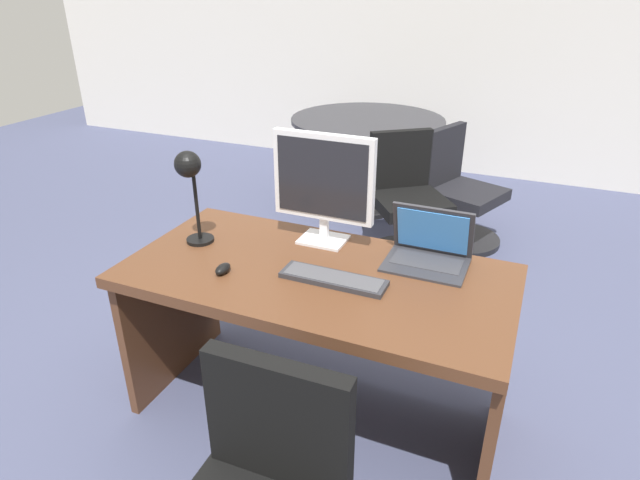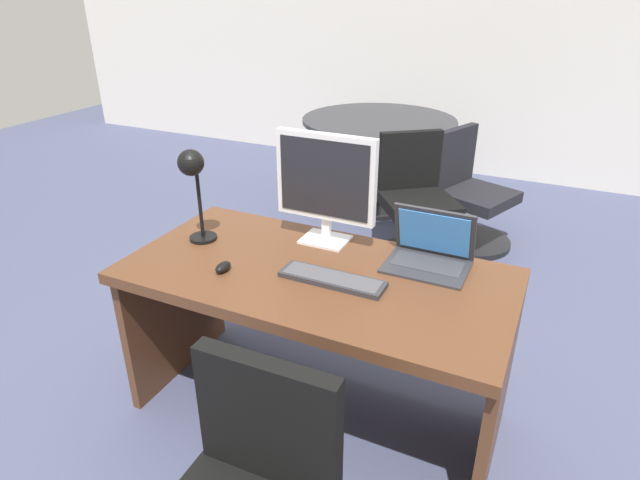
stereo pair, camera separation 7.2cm
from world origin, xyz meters
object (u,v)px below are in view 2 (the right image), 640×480
object	(u,v)px
keyboard	(332,279)
meeting_chair_far	(469,200)
meeting_table	(378,141)
laptop	(431,247)
desk_lamp	(193,175)
monitor	(326,182)
desk	(320,307)
meeting_chair_near	(415,210)
mouse	(223,267)

from	to	relation	value
keyboard	meeting_chair_far	xyz separation A→B (m)	(0.15, 2.11, -0.41)
meeting_table	laptop	bearing A→B (deg)	-65.29
desk_lamp	monitor	bearing A→B (deg)	25.77
monitor	desk_lamp	size ratio (longest dim) A/B	1.15
desk	meeting_table	bearing A→B (deg)	104.11
desk	meeting_chair_far	distance (m)	2.05
laptop	keyboard	world-z (taller)	laptop
monitor	laptop	size ratio (longest dim) A/B	1.47
desk_lamp	meeting_chair_far	world-z (taller)	desk_lamp
monitor	desk_lamp	bearing A→B (deg)	-154.23
monitor	meeting_chair_near	distance (m)	1.55
monitor	laptop	distance (m)	0.51
desk	monitor	xyz separation A→B (m)	(-0.08, 0.22, 0.47)
laptop	mouse	bearing A→B (deg)	-149.69
desk_lamp	meeting_table	xyz separation A→B (m)	(-0.01, 2.37, -0.45)
desk	mouse	size ratio (longest dim) A/B	18.53
monitor	desk	bearing A→B (deg)	-70.00
monitor	laptop	xyz separation A→B (m)	(0.47, 0.00, -0.21)
mouse	meeting_chair_far	size ratio (longest dim) A/B	0.10
laptop	keyboard	bearing A→B (deg)	-133.61
desk	desk_lamp	distance (m)	0.77
laptop	monitor	bearing A→B (deg)	-179.99
meeting_chair_near	desk_lamp	bearing A→B (deg)	-107.64
keyboard	meeting_chair_far	size ratio (longest dim) A/B	0.50
desk	meeting_chair_near	bearing A→B (deg)	91.89
meeting_table	meeting_chair_near	xyz separation A→B (m)	(0.54, -0.72, -0.24)
meeting_table	meeting_chair_far	bearing A→B (deg)	-21.49
meeting_table	meeting_chair_near	world-z (taller)	meeting_chair_near
mouse	meeting_table	world-z (taller)	meeting_table
desk	meeting_chair_far	xyz separation A→B (m)	(0.24, 2.02, -0.20)
laptop	mouse	size ratio (longest dim) A/B	3.94
monitor	meeting_table	world-z (taller)	monitor
monitor	mouse	xyz separation A→B (m)	(-0.25, -0.42, -0.26)
desk_lamp	meeting_table	world-z (taller)	desk_lamp
laptop	meeting_chair_far	xyz separation A→B (m)	(-0.15, 1.80, -0.47)
desk_lamp	laptop	bearing A→B (deg)	13.97
meeting_chair_far	keyboard	bearing A→B (deg)	-94.01
meeting_chair_far	desk_lamp	bearing A→B (deg)	-111.88
mouse	desk_lamp	distance (m)	0.42
desk_lamp	meeting_chair_far	distance (m)	2.31
keyboard	meeting_chair_far	world-z (taller)	meeting_chair_far
monitor	meeting_table	size ratio (longest dim) A/B	0.39
monitor	laptop	world-z (taller)	monitor
monitor	meeting_chair_near	xyz separation A→B (m)	(0.03, 1.41, -0.65)
meeting_table	meeting_chair_far	distance (m)	0.93
monitor	meeting_chair_near	bearing A→B (deg)	88.91
meeting_chair_far	laptop	bearing A→B (deg)	-85.30
laptop	mouse	world-z (taller)	laptop
laptop	meeting_chair_near	distance (m)	1.54
monitor	keyboard	world-z (taller)	monitor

